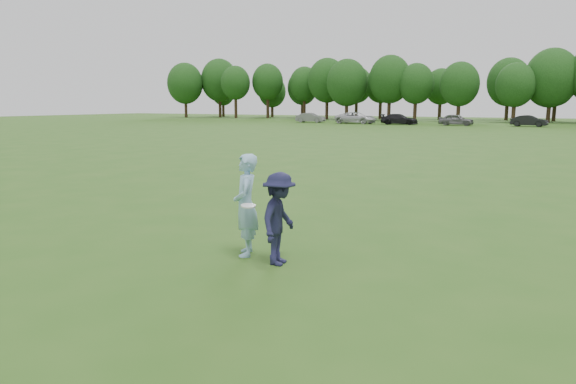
% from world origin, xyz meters
% --- Properties ---
extents(ground, '(200.00, 200.00, 0.00)m').
position_xyz_m(ground, '(0.00, 0.00, 0.00)').
color(ground, '#2B5718').
rests_on(ground, ground).
extents(thrower, '(0.75, 0.83, 1.91)m').
position_xyz_m(thrower, '(-0.37, -0.33, 0.96)').
color(thrower, '#94C1E4').
rests_on(thrower, ground).
extents(defender, '(0.74, 1.13, 1.65)m').
position_xyz_m(defender, '(0.46, -0.53, 0.83)').
color(defender, '#1A1B3B').
rests_on(defender, ground).
extents(car_b, '(4.38, 1.95, 1.40)m').
position_xyz_m(car_b, '(-27.69, 59.73, 0.70)').
color(car_b, slate).
rests_on(car_b, ground).
extents(car_c, '(5.84, 3.00, 1.58)m').
position_xyz_m(car_c, '(-20.41, 59.02, 0.79)').
color(car_c, silver).
rests_on(car_c, ground).
extents(car_d, '(4.97, 2.35, 1.40)m').
position_xyz_m(car_d, '(-14.32, 58.84, 0.70)').
color(car_d, black).
rests_on(car_d, ground).
extents(car_e, '(4.28, 1.75, 1.46)m').
position_xyz_m(car_e, '(-7.17, 59.43, 0.73)').
color(car_e, slate).
rests_on(car_e, ground).
extents(car_f, '(4.28, 1.96, 1.36)m').
position_xyz_m(car_f, '(1.15, 60.53, 0.68)').
color(car_f, black).
rests_on(car_f, ground).
extents(disc_in_play, '(0.29, 0.29, 0.07)m').
position_xyz_m(disc_in_play, '(-0.11, -0.65, 1.02)').
color(disc_in_play, white).
rests_on(disc_in_play, ground).
extents(treeline, '(130.35, 18.39, 11.74)m').
position_xyz_m(treeline, '(2.81, 76.90, 6.26)').
color(treeline, '#332114').
rests_on(treeline, ground).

